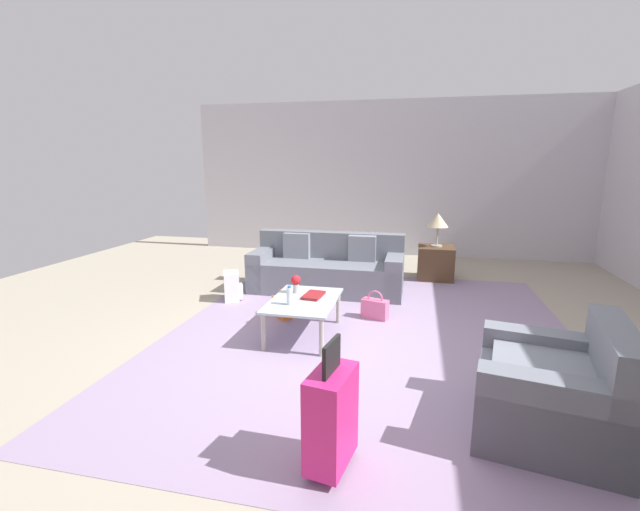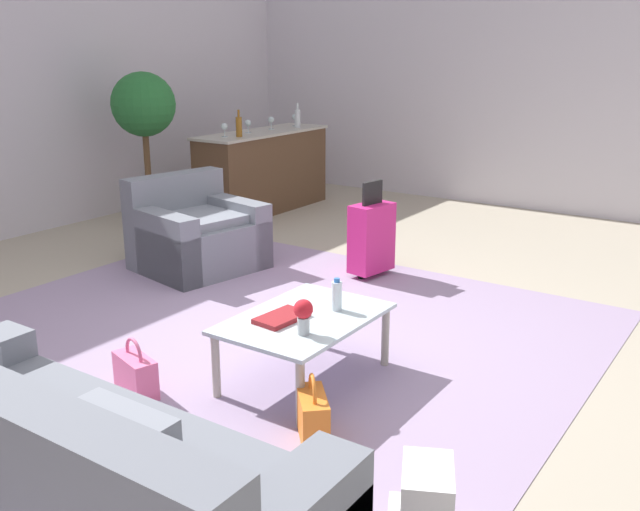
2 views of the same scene
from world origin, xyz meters
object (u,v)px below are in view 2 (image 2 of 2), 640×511
object	(u,v)px
couch	(63,488)
handbag_pink	(136,374)
wine_bottle_clear	(298,118)
coffee_table	(304,324)
wine_glass_left_of_centre	(248,124)
potted_ficus	(144,120)
wine_glass_leftmost	(224,127)
suitcase_magenta	(372,237)
water_bottle	(337,295)
wine_bottle_amber	(239,126)
wine_glass_rightmost	(295,118)
armchair	(194,236)
bar_console	(263,170)
coffee_table_book	(282,318)
handbag_orange	(313,415)
flower_vase	(303,313)
wine_glass_right_of_centre	(271,120)

from	to	relation	value
couch	handbag_pink	xyz separation A→B (m)	(1.08, 0.81, -0.17)
wine_bottle_clear	couch	bearing A→B (deg)	-152.20
coffee_table	wine_glass_left_of_centre	distance (m)	4.59
potted_ficus	couch	bearing A→B (deg)	-136.39
wine_glass_leftmost	suitcase_magenta	distance (m)	2.65
water_bottle	wine_bottle_amber	bearing A→B (deg)	48.39
wine_glass_rightmost	wine_glass_leftmost	bearing A→B (deg)	179.49
armchair	wine_bottle_clear	world-z (taller)	wine_bottle_clear
coffee_table	bar_console	world-z (taller)	bar_console
wine_glass_left_of_centre	coffee_table_book	bearing A→B (deg)	-138.06
wine_glass_leftmost	handbag_orange	world-z (taller)	wine_glass_leftmost
coffee_table	potted_ficus	distance (m)	4.38
water_bottle	flower_vase	distance (m)	0.42
water_bottle	wine_glass_right_of_centre	world-z (taller)	wine_glass_right_of_centre
suitcase_magenta	coffee_table_book	bearing A→B (deg)	-163.70
armchair	potted_ficus	bearing A→B (deg)	59.93
flower_vase	wine_bottle_amber	bearing A→B (deg)	44.78
bar_console	wine_glass_right_of_centre	bearing A→B (deg)	9.81
flower_vase	wine_glass_left_of_centre	bearing A→B (deg)	43.19
flower_vase	potted_ficus	bearing A→B (deg)	57.85
suitcase_magenta	armchair	bearing A→B (deg)	115.07
handbag_pink	suitcase_magenta	bearing A→B (deg)	-0.25
flower_vase	wine_bottle_clear	xyz separation A→B (m)	(4.29, 3.14, 0.55)
wine_bottle_clear	coffee_table_book	bearing A→B (deg)	-145.22
coffee_table	handbag_orange	bearing A→B (deg)	-141.08
wine_glass_left_of_centre	wine_bottle_amber	size ratio (longest dim) A/B	0.51
couch	bar_console	bearing A→B (deg)	31.18
wine_bottle_clear	suitcase_magenta	size ratio (longest dim) A/B	0.35
coffee_table_book	suitcase_magenta	size ratio (longest dim) A/B	0.38
coffee_table_book	handbag_pink	world-z (taller)	coffee_table_book
flower_vase	potted_ficus	xyz separation A→B (m)	(2.42, 3.85, 0.64)
flower_vase	wine_glass_leftmost	size ratio (longest dim) A/B	1.33
wine_bottle_clear	wine_glass_leftmost	bearing A→B (deg)	174.32
wine_bottle_amber	potted_ficus	distance (m)	1.03
wine_glass_leftmost	suitcase_magenta	size ratio (longest dim) A/B	0.18
coffee_table	wine_glass_rightmost	distance (m)	5.24
flower_vase	wine_glass_leftmost	xyz separation A→B (m)	(3.06, 3.26, 0.54)
coffee_table_book	armchair	bearing A→B (deg)	61.01
flower_vase	wine_bottle_amber	xyz separation A→B (m)	(3.16, 3.14, 0.55)
couch	handbag_pink	size ratio (longest dim) A/B	6.20
handbag_orange	potted_ficus	size ratio (longest dim) A/B	0.21
armchair	handbag_pink	distance (m)	2.49
water_bottle	wine_glass_left_of_centre	world-z (taller)	wine_glass_left_of_centre
wine_glass_right_of_centre	wine_glass_rightmost	xyz separation A→B (m)	(0.44, -0.04, 0.00)
flower_vase	potted_ficus	size ratio (longest dim) A/B	0.12
coffee_table_book	wine_glass_rightmost	distance (m)	5.28
wine_glass_left_of_centre	potted_ficus	bearing A→B (deg)	152.33
water_bottle	coffee_table_book	bearing A→B (deg)	150.64
wine_bottle_amber	wine_bottle_clear	distance (m)	1.13
wine_bottle_amber	suitcase_magenta	bearing A→B (deg)	-112.40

